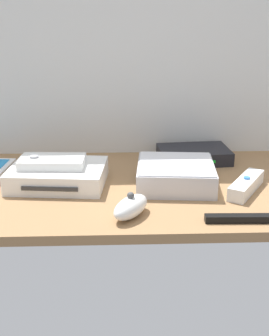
# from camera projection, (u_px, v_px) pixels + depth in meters

# --- Properties ---
(ground_plane) EXTENTS (1.00, 0.48, 0.02)m
(ground_plane) POSITION_uv_depth(u_px,v_px,m) (134.00, 189.00, 1.04)
(ground_plane) COLOR #936D47
(ground_plane) RESTS_ON ground
(back_wall) EXTENTS (1.10, 0.01, 0.64)m
(back_wall) POSITION_uv_depth(u_px,v_px,m) (131.00, 32.00, 1.16)
(back_wall) COLOR silver
(back_wall) RESTS_ON ground
(game_console) EXTENTS (0.22, 0.18, 0.04)m
(game_console) POSITION_uv_depth(u_px,v_px,m) (58.00, 175.00, 1.03)
(game_console) COLOR white
(game_console) RESTS_ON ground_plane
(mini_computer) EXTENTS (0.18, 0.18, 0.05)m
(mini_computer) POSITION_uv_depth(u_px,v_px,m) (176.00, 174.00, 1.02)
(mini_computer) COLOR silver
(mini_computer) RESTS_ON ground_plane
(network_router) EXTENTS (0.19, 0.13, 0.03)m
(network_router) POSITION_uv_depth(u_px,v_px,m) (194.00, 155.00, 1.19)
(network_router) COLOR black
(network_router) RESTS_ON ground_plane
(remote_wand) EXTENTS (0.11, 0.14, 0.03)m
(remote_wand) POSITION_uv_depth(u_px,v_px,m) (246.00, 185.00, 0.99)
(remote_wand) COLOR white
(remote_wand) RESTS_ON ground_plane
(remote_nunchuk) EXTENTS (0.09, 0.11, 0.05)m
(remote_nunchuk) POSITION_uv_depth(u_px,v_px,m) (131.00, 207.00, 0.87)
(remote_nunchuk) COLOR white
(remote_nunchuk) RESTS_ON ground_plane
(remote_classic_pad) EXTENTS (0.15, 0.09, 0.02)m
(remote_classic_pad) POSITION_uv_depth(u_px,v_px,m) (52.00, 162.00, 1.02)
(remote_classic_pad) COLOR white
(remote_classic_pad) RESTS_ON game_console
(sensor_bar) EXTENTS (0.24, 0.02, 0.01)m
(sensor_bar) POSITION_uv_depth(u_px,v_px,m) (269.00, 218.00, 0.86)
(sensor_bar) COLOR black
(sensor_bar) RESTS_ON ground_plane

